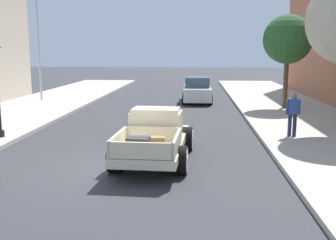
# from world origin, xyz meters

# --- Properties ---
(ground_plane) EXTENTS (140.00, 140.00, 0.00)m
(ground_plane) POSITION_xyz_m (0.00, 0.00, 0.00)
(ground_plane) COLOR #333338
(hotrod_truck_cream) EXTENTS (2.33, 5.00, 1.58)m
(hotrod_truck_cream) POSITION_xyz_m (0.85, 1.04, 0.75)
(hotrod_truck_cream) COLOR beige
(hotrod_truck_cream) RESTS_ON ground
(car_background_white) EXTENTS (1.91, 4.32, 1.65)m
(car_background_white) POSITION_xyz_m (2.15, 14.92, 0.77)
(car_background_white) COLOR silver
(car_background_white) RESTS_ON ground
(pedestrian_sidewalk_right) EXTENTS (0.53, 0.22, 1.65)m
(pedestrian_sidewalk_right) POSITION_xyz_m (5.69, 3.92, 1.09)
(pedestrian_sidewalk_right) COLOR #232847
(pedestrian_sidewalk_right) RESTS_ON sidewalk_right
(flagpole) EXTENTS (1.74, 0.16, 9.16)m
(flagpole) POSITION_xyz_m (-7.82, 14.39, 5.77)
(flagpole) COLOR #B2B2B7
(flagpole) RESTS_ON sidewalk_left
(street_tree_second) EXTENTS (2.70, 2.70, 5.14)m
(street_tree_second) POSITION_xyz_m (7.08, 11.69, 3.92)
(street_tree_second) COLOR brown
(street_tree_second) RESTS_ON sidewalk_right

